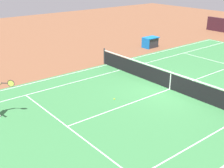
% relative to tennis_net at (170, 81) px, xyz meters
% --- Properties ---
extents(ground_plane, '(60.00, 60.00, 0.00)m').
position_rel_tennis_net_xyz_m(ground_plane, '(0.00, 0.00, -0.49)').
color(ground_plane, brown).
extents(court_slab, '(24.20, 11.40, 0.00)m').
position_rel_tennis_net_xyz_m(court_slab, '(0.00, 0.00, -0.49)').
color(court_slab, '#387A42').
rests_on(court_slab, ground_plane).
extents(court_line_markings, '(23.85, 11.05, 0.01)m').
position_rel_tennis_net_xyz_m(court_line_markings, '(0.00, 0.00, -0.49)').
color(court_line_markings, white).
rests_on(court_line_markings, ground_plane).
extents(tennis_net, '(0.10, 11.70, 1.08)m').
position_rel_tennis_net_xyz_m(tennis_net, '(0.00, 0.00, 0.00)').
color(tennis_net, '#2D2D33').
rests_on(tennis_net, ground_plane).
extents(tennis_ball, '(0.07, 0.07, 0.07)m').
position_rel_tennis_net_xyz_m(tennis_ball, '(3.20, -0.84, -0.46)').
color(tennis_ball, '#CCE01E').
rests_on(tennis_ball, ground_plane).
extents(equipment_cart_tarped, '(1.25, 0.84, 0.85)m').
position_rel_tennis_net_xyz_m(equipment_cart_tarped, '(-5.65, -6.96, -0.05)').
color(equipment_cart_tarped, '#2D2D33').
rests_on(equipment_cart_tarped, ground_plane).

